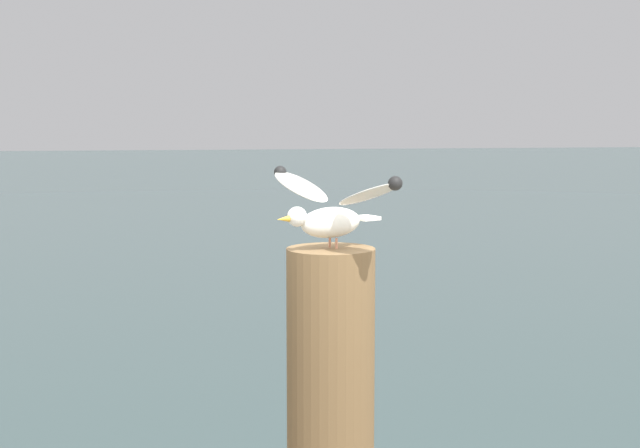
% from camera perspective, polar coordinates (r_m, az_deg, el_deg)
% --- Properties ---
extents(mooring_post, '(0.29, 0.29, 0.96)m').
position_cam_1_polar(mooring_post, '(3.30, 0.61, -9.72)').
color(mooring_post, brown).
rests_on(mooring_post, harbor_quay).
extents(seagull, '(0.41, 0.62, 0.25)m').
position_cam_1_polar(seagull, '(3.18, 0.58, 0.87)').
color(seagull, tan).
rests_on(seagull, mooring_post).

